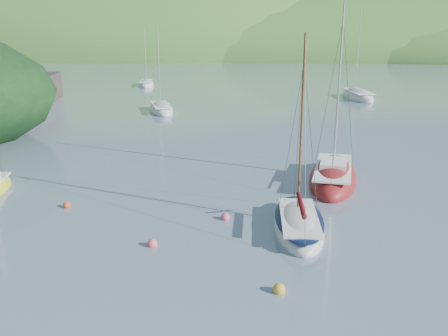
# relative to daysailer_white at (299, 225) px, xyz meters

# --- Properties ---
(ground) EXTENTS (700.00, 700.00, 0.00)m
(ground) POSITION_rel_daysailer_white_xyz_m (-3.89, -5.91, -0.23)
(ground) COLOR slate
(ground) RESTS_ON ground
(shoreline_hills) EXTENTS (690.00, 135.00, 56.00)m
(shoreline_hills) POSITION_rel_daysailer_white_xyz_m (-13.55, 166.51, -0.23)
(shoreline_hills) COLOR #3C6F2A
(shoreline_hills) RESTS_ON ground
(daysailer_white) EXTENTS (2.60, 6.81, 10.40)m
(daysailer_white) POSITION_rel_daysailer_white_xyz_m (0.00, 0.00, 0.00)
(daysailer_white) COLOR silver
(daysailer_white) RESTS_ON ground
(sloop_red) EXTENTS (4.45, 9.21, 13.07)m
(sloop_red) POSITION_rel_daysailer_white_xyz_m (2.76, 8.20, 0.01)
(sloop_red) COLOR maroon
(sloop_red) RESTS_ON ground
(distant_sloop_a) EXTENTS (4.80, 7.83, 10.55)m
(distant_sloop_a) POSITION_rel_daysailer_white_xyz_m (-14.04, 34.09, -0.05)
(distant_sloop_a) COLOR silver
(distant_sloop_a) RESTS_ON ground
(distant_sloop_b) EXTENTS (4.59, 9.56, 13.09)m
(distant_sloop_b) POSITION_rel_daysailer_white_xyz_m (11.10, 46.90, -0.02)
(distant_sloop_b) COLOR silver
(distant_sloop_b) RESTS_ON ground
(distant_sloop_c) EXTENTS (3.78, 7.48, 10.19)m
(distant_sloop_c) POSITION_rel_daysailer_white_xyz_m (-21.66, 59.15, -0.06)
(distant_sloop_c) COLOR silver
(distant_sloop_c) RESTS_ON ground
(mooring_buoys) EXTENTS (24.74, 8.88, 0.50)m
(mooring_buoys) POSITION_rel_daysailer_white_xyz_m (-3.06, -1.48, -0.11)
(mooring_buoys) COLOR gold
(mooring_buoys) RESTS_ON ground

